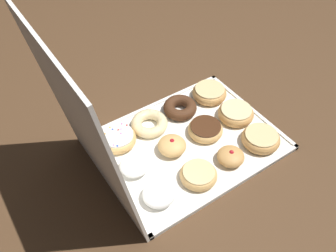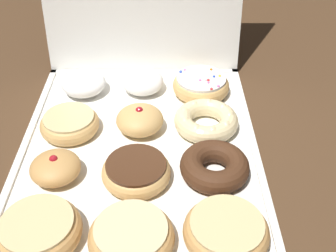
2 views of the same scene
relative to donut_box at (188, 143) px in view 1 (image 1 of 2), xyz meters
name	(u,v)px [view 1 (image 1 of 2)]	position (x,y,z in m)	size (l,w,h in m)	color
ground_plane	(188,144)	(0.00, 0.00, -0.01)	(3.00, 3.00, 0.00)	#4C331E
donut_box	(188,143)	(0.00, 0.00, 0.00)	(0.42, 0.54, 0.01)	white
box_lid_open	(83,129)	(0.00, 0.31, 0.25)	(0.42, 0.52, 0.01)	white
glazed_ring_donut_0	(261,138)	(-0.13, -0.18, 0.03)	(0.12, 0.12, 0.04)	tan
glazed_ring_donut_1	(235,112)	(0.00, -0.19, 0.02)	(0.12, 0.12, 0.04)	tan
glazed_ring_donut_2	(209,93)	(0.13, -0.19, 0.02)	(0.12, 0.12, 0.04)	tan
jelly_filled_donut_3	(231,156)	(-0.13, -0.06, 0.03)	(0.08, 0.08, 0.05)	tan
chocolate_frosted_donut_4	(205,129)	(0.00, -0.07, 0.02)	(0.11, 0.11, 0.03)	tan
chocolate_cake_ring_donut_5	(180,108)	(0.13, -0.06, 0.02)	(0.11, 0.11, 0.04)	#472816
glazed_ring_donut_6	(199,175)	(-0.13, 0.06, 0.02)	(0.11, 0.11, 0.03)	tan
jelly_filled_donut_7	(171,145)	(0.00, 0.06, 0.03)	(0.09, 0.09, 0.05)	tan
cruller_donut_8	(149,123)	(0.12, 0.07, 0.02)	(0.12, 0.12, 0.04)	beige
powdered_filled_donut_9	(159,194)	(-0.12, 0.19, 0.03)	(0.09, 0.09, 0.04)	white
powdered_filled_donut_10	(134,164)	(0.00, 0.19, 0.03)	(0.09, 0.09, 0.05)	white
sprinkle_donut_11	(118,138)	(0.12, 0.18, 0.02)	(0.12, 0.12, 0.04)	tan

